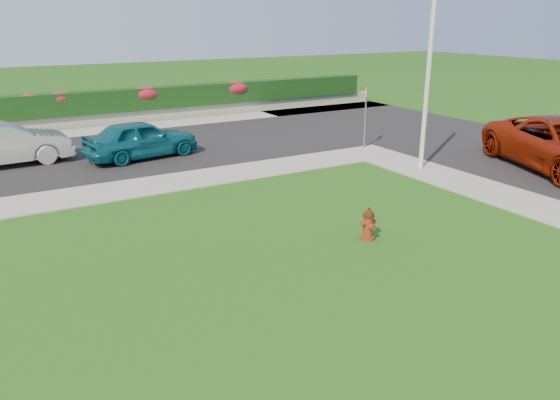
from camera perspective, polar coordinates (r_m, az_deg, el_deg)
ground at (r=11.32m, az=10.44°, el=-8.74°), size 120.00×120.00×0.00m
street_far at (r=22.19m, az=-24.92°, el=3.47°), size 26.00×8.00×0.04m
sidewalk_far at (r=17.31m, az=-26.35°, el=-0.63°), size 24.00×2.00×0.04m
curb_corner at (r=22.08m, az=9.29°, el=4.90°), size 2.00×2.00×0.04m
sidewalk_beyond at (r=27.61m, az=-17.83°, el=6.97°), size 34.00×2.00×0.04m
retaining_wall at (r=29.01m, az=-18.56°, el=7.99°), size 34.00×0.40×0.60m
hedge at (r=28.98m, az=-18.78°, el=9.66°), size 32.00×0.90×1.10m
fire_hydrant at (r=13.35m, az=9.22°, el=-2.55°), size 0.41×0.39×0.81m
sedan_teal at (r=21.43m, az=-14.31°, el=6.20°), size 4.48×2.37×1.45m
sedan_silver at (r=22.03m, az=-27.13°, el=5.22°), size 4.84×1.88×1.57m
utility_pole at (r=19.48m, az=15.23°, el=12.50°), size 0.16×0.16×6.59m
stop_sign at (r=22.48m, az=8.97°, el=9.94°), size 0.48×0.51×2.51m
flower_clump_c at (r=28.40m, az=-24.68°, el=9.49°), size 1.08×0.69×0.54m
flower_clump_d at (r=28.56m, az=-22.01°, el=9.83°), size 1.19×0.77×0.60m
flower_clump_e at (r=29.46m, az=-13.84°, el=10.73°), size 1.49×0.96×0.74m
flower_clump_f at (r=31.31m, az=-4.62°, el=11.60°), size 1.57×1.01×0.79m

